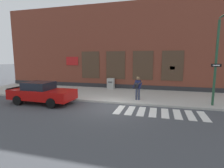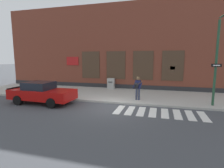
{
  "view_description": "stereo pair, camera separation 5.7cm",
  "coord_description": "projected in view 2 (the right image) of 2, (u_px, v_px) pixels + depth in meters",
  "views": [
    {
      "loc": [
        2.98,
        -10.64,
        3.17
      ],
      "look_at": [
        -0.28,
        1.25,
        1.36
      ],
      "focal_mm": 28.0,
      "sensor_mm": 36.0,
      "label": 1
    },
    {
      "loc": [
        3.03,
        -10.63,
        3.17
      ],
      "look_at": [
        -0.28,
        1.25,
        1.36
      ],
      "focal_mm": 28.0,
      "sensor_mm": 36.0,
      "label": 2
    }
  ],
  "objects": [
    {
      "name": "building_backdrop",
      "position": [
        133.0,
        48.0,
        19.0
      ],
      "size": [
        28.0,
        4.06,
        8.59
      ],
      "color": "brown",
      "rests_on": "ground"
    },
    {
      "name": "ground_plane",
      "position": [
        111.0,
        107.0,
        11.4
      ],
      "size": [
        160.0,
        160.0,
        0.0
      ],
      "primitive_type": "plane",
      "color": "#424449"
    },
    {
      "name": "crosswalk",
      "position": [
        159.0,
        113.0,
        10.26
      ],
      "size": [
        5.2,
        1.9,
        0.01
      ],
      "color": "silver",
      "rests_on": "ground"
    },
    {
      "name": "sidewalk",
      "position": [
        123.0,
        95.0,
        15.0
      ],
      "size": [
        28.0,
        5.69,
        0.14
      ],
      "color": "#ADAAA3",
      "rests_on": "ground"
    },
    {
      "name": "red_car",
      "position": [
        42.0,
        93.0,
        12.36
      ],
      "size": [
        4.64,
        2.06,
        1.53
      ],
      "color": "#B20F0C",
      "rests_on": "ground"
    },
    {
      "name": "busker",
      "position": [
        138.0,
        87.0,
        12.72
      ],
      "size": [
        0.72,
        0.62,
        1.72
      ],
      "color": "#33384C",
      "rests_on": "sidewalk"
    },
    {
      "name": "utility_box",
      "position": [
        111.0,
        83.0,
        17.67
      ],
      "size": [
        0.7,
        0.55,
        1.05
      ],
      "color": "#ADADA8",
      "rests_on": "sidewalk"
    }
  ]
}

